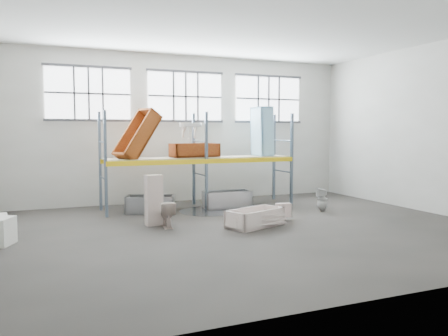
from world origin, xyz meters
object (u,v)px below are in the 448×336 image
bathtub_beige (255,218)px  steel_tub_right (227,199)px  cistern_tall (154,200)px  blue_tub_upright (262,132)px  steel_tub_left (150,204)px  bucket (256,220)px  rust_tub_flat (195,150)px  toilet_white (322,199)px  toilet_beige (167,214)px

bathtub_beige → steel_tub_right: bearing=60.0°
cistern_tall → blue_tub_upright: size_ratio=0.78×
steel_tub_left → bucket: bearing=-56.3°
rust_tub_flat → toilet_white: bearing=-32.7°
cistern_tall → rust_tub_flat: rust_tub_flat is taller
toilet_beige → rust_tub_flat: size_ratio=0.45×
steel_tub_right → bucket: bearing=-98.7°
cistern_tall → blue_tub_upright: (4.26, 2.24, 1.75)m
cistern_tall → bathtub_beige: bearing=-30.5°
blue_tub_upright → bucket: size_ratio=4.72×
toilet_beige → blue_tub_upright: 5.21m
bathtub_beige → steel_tub_right: size_ratio=1.03×
blue_tub_upright → bucket: blue_tub_upright is taller
steel_tub_right → rust_tub_flat: bearing=150.9°
toilet_white → bucket: 3.18m
toilet_white → steel_tub_right: bearing=-104.3°
cistern_tall → bucket: bearing=-32.2°
cistern_tall → steel_tub_left: cistern_tall is taller
bathtub_beige → bucket: (-0.02, -0.08, -0.05)m
steel_tub_left → rust_tub_flat: 2.24m
bathtub_beige → toilet_white: (2.88, 1.22, 0.13)m
cistern_tall → steel_tub_left: (0.32, 1.79, -0.39)m
bathtub_beige → cistern_tall: 2.62m
toilet_white → steel_tub_left: size_ratio=0.51×
steel_tub_left → rust_tub_flat: (1.55, 0.45, 1.56)m
rust_tub_flat → bucket: (0.45, -3.44, -1.64)m
steel_tub_right → blue_tub_upright: (1.49, 0.51, 2.13)m
toilet_white → blue_tub_upright: 3.11m
bathtub_beige → toilet_white: bearing=1.6°
cistern_tall → steel_tub_left: size_ratio=0.93×
toilet_beige → blue_tub_upright: size_ratio=0.40×
blue_tub_upright → rust_tub_flat: bearing=-179.9°
toilet_white → rust_tub_flat: size_ratio=0.48×
bathtub_beige → toilet_beige: (-2.08, 0.75, 0.11)m
toilet_beige → cistern_tall: size_ratio=0.51×
steel_tub_left → rust_tub_flat: size_ratio=0.94×
cistern_tall → steel_tub_right: (2.77, 1.74, -0.38)m
bucket → toilet_beige: bearing=158.1°
steel_tub_right → rust_tub_flat: (-0.90, 0.50, 1.55)m
toilet_beige → steel_tub_left: size_ratio=0.47×
cistern_tall → steel_tub_left: bearing=75.0°
toilet_white → blue_tub_upright: (-0.95, 2.15, 2.04)m
steel_tub_left → steel_tub_right: bearing=-1.2°
cistern_tall → toilet_white: (5.21, 0.09, -0.29)m
bathtub_beige → steel_tub_left: (-2.01, 2.91, 0.03)m
toilet_white → steel_tub_left: 5.18m
bathtub_beige → cistern_tall: (-2.33, 1.12, 0.43)m
toilet_beige → rust_tub_flat: rust_tub_flat is taller
rust_tub_flat → blue_tub_upright: 2.46m
bathtub_beige → bucket: size_ratio=4.32×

